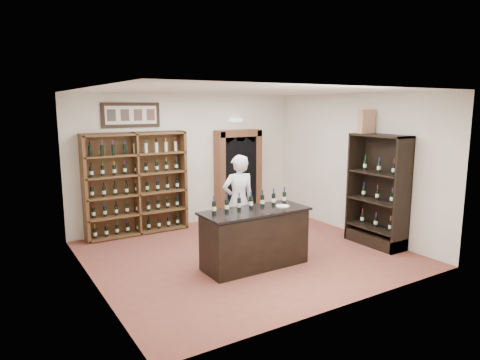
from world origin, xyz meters
name	(u,v)px	position (x,y,z in m)	size (l,w,h in m)	color
floor	(246,254)	(0.00, 0.00, 0.00)	(5.50, 5.50, 0.00)	brown
ceiling	(246,91)	(0.00, 0.00, 3.00)	(5.50, 5.50, 0.00)	white
wall_back	(188,160)	(0.00, 2.50, 1.50)	(5.50, 0.04, 3.00)	white
wall_left	(90,191)	(-2.75, 0.00, 1.50)	(0.04, 5.00, 3.00)	white
wall_right	(354,164)	(2.75, 0.00, 1.50)	(0.04, 5.00, 3.00)	white
wine_shelf	(136,184)	(-1.30, 2.33, 1.10)	(2.20, 0.38, 2.20)	#512F1B
framed_picture	(131,115)	(-1.30, 2.47, 2.55)	(1.25, 0.04, 0.52)	black
arched_doorway	(238,172)	(1.25, 2.33, 1.14)	(1.17, 0.35, 2.17)	black
emergency_light	(236,120)	(1.25, 2.42, 2.40)	(0.30, 0.10, 0.10)	white
tasting_counter	(255,239)	(-0.20, -0.60, 0.49)	(1.88, 0.78, 1.00)	black
counter_bottle_0	(214,208)	(-0.92, -0.47, 1.11)	(0.07, 0.07, 0.30)	black
counter_bottle_1	(227,206)	(-0.68, -0.47, 1.11)	(0.07, 0.07, 0.30)	black
counter_bottle_2	(239,204)	(-0.44, -0.47, 1.11)	(0.07, 0.07, 0.30)	black
counter_bottle_3	(251,202)	(-0.20, -0.47, 1.11)	(0.07, 0.07, 0.30)	black
counter_bottle_4	(262,201)	(0.04, -0.47, 1.11)	(0.07, 0.07, 0.30)	black
counter_bottle_5	(274,199)	(0.28, -0.47, 1.11)	(0.07, 0.07, 0.30)	black
counter_bottle_6	(284,198)	(0.52, -0.47, 1.11)	(0.07, 0.07, 0.30)	black
side_cabinet	(378,208)	(2.52, -0.90, 0.75)	(0.48, 1.20, 2.20)	black
shopkeeper	(238,201)	(0.14, 0.50, 0.91)	(0.66, 0.43, 1.81)	silver
plate	(283,206)	(0.34, -0.66, 1.01)	(0.24, 0.24, 0.02)	silver
wine_crate	(366,121)	(2.52, -0.50, 2.43)	(0.33, 0.14, 0.47)	tan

